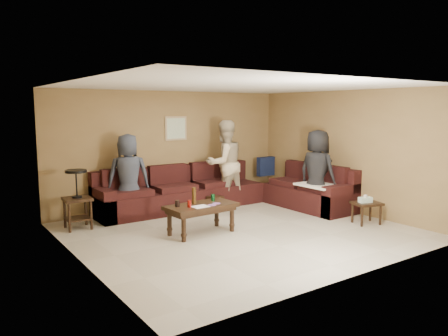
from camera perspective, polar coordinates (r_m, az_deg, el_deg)
name	(u,v)px	position (r m, az deg, el deg)	size (l,w,h in m)	color
room	(240,136)	(7.43, 2.15, 4.20)	(5.60, 5.50, 2.50)	#B3AD98
sectional_sofa	(228,194)	(9.29, 0.53, -3.40)	(4.65, 2.90, 0.97)	black
coffee_table	(201,209)	(7.47, -3.03, -5.37)	(1.25, 0.68, 0.79)	black
end_table_left	(77,198)	(8.16, -18.63, -3.75)	(0.49, 0.49, 1.06)	black
side_table_right	(366,205)	(8.52, 18.10, -4.59)	(0.59, 0.53, 0.55)	black
waste_bin	(215,204)	(9.07, -1.15, -4.73)	(0.27, 0.27, 0.33)	black
wall_art	(176,128)	(9.57, -6.31, 5.17)	(0.52, 0.04, 0.52)	tan
person_left	(129,176)	(8.65, -12.37, -1.05)	(0.81, 0.53, 1.65)	#2E3340
person_middle	(225,163)	(9.54, 0.07, 0.62)	(0.91, 0.71, 1.88)	#C2B290
person_right	(317,172)	(9.08, 12.06, -0.47)	(0.83, 0.54, 1.71)	black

